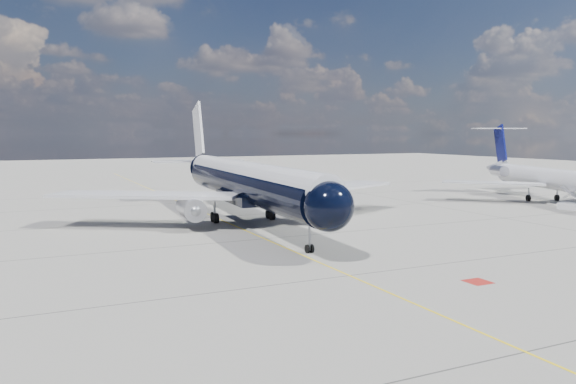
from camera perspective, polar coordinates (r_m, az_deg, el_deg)
name	(u,v)px	position (r m, az deg, el deg)	size (l,w,h in m)	color
ground	(202,212)	(70.87, -8.70, -2.00)	(320.00, 320.00, 0.00)	gray
taxiway_centerline	(215,217)	(66.14, -7.46, -2.55)	(0.16, 160.00, 0.01)	yellow
red_marking	(478,282)	(39.43, 18.72, -8.63)	(1.60, 1.60, 0.01)	maroon
main_airliner	(243,181)	(62.35, -4.58, 1.10)	(40.87, 49.83, 14.39)	black
regional_jet	(539,176)	(89.77, 24.18, 1.50)	(27.57, 32.49, 11.32)	silver
boarding_stair	(572,205)	(80.78, 26.86, -1.19)	(3.00, 3.36, 3.10)	silver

